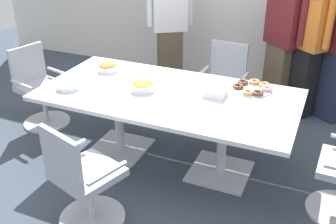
{
  "coord_description": "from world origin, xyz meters",
  "views": [
    {
      "loc": [
        1.35,
        -3.13,
        2.32
      ],
      "look_at": [
        0.0,
        0.0,
        0.55
      ],
      "focal_mm": 42.88,
      "sensor_mm": 36.0,
      "label": 1
    }
  ],
  "objects_px": {
    "plate_stack": "(68,86)",
    "person_standing_1": "(283,38)",
    "conference_table": "(168,105)",
    "office_chair_0": "(83,182)",
    "napkin_pile": "(215,92)",
    "office_chair_3": "(40,91)",
    "snack_bowl_chips_yellow": "(142,86)",
    "donut_platter": "(253,88)",
    "person_standing_2": "(307,41)",
    "office_chair_2": "(223,87)",
    "snack_bowl_pretzels": "(108,67)",
    "person_standing_0": "(170,24)"
  },
  "relations": [
    {
      "from": "office_chair_0",
      "to": "person_standing_1",
      "type": "distance_m",
      "value": 2.97
    },
    {
      "from": "person_standing_2",
      "to": "snack_bowl_pretzels",
      "type": "xyz_separation_m",
      "value": [
        -1.86,
        -1.33,
        -0.14
      ]
    },
    {
      "from": "person_standing_1",
      "to": "snack_bowl_pretzels",
      "type": "bearing_deg",
      "value": 79.48
    },
    {
      "from": "snack_bowl_chips_yellow",
      "to": "napkin_pile",
      "type": "height_order",
      "value": "snack_bowl_chips_yellow"
    },
    {
      "from": "snack_bowl_pretzels",
      "to": "napkin_pile",
      "type": "height_order",
      "value": "snack_bowl_pretzels"
    },
    {
      "from": "office_chair_3",
      "to": "donut_platter",
      "type": "height_order",
      "value": "office_chair_3"
    },
    {
      "from": "office_chair_3",
      "to": "donut_platter",
      "type": "distance_m",
      "value": 2.43
    },
    {
      "from": "person_standing_2",
      "to": "napkin_pile",
      "type": "xyz_separation_m",
      "value": [
        -0.63,
        -1.47,
        -0.14
      ]
    },
    {
      "from": "office_chair_0",
      "to": "person_standing_0",
      "type": "height_order",
      "value": "person_standing_0"
    },
    {
      "from": "person_standing_0",
      "to": "snack_bowl_pretzels",
      "type": "height_order",
      "value": "person_standing_0"
    },
    {
      "from": "conference_table",
      "to": "person_standing_2",
      "type": "relative_size",
      "value": 1.35
    },
    {
      "from": "office_chair_3",
      "to": "snack_bowl_chips_yellow",
      "type": "distance_m",
      "value": 1.51
    },
    {
      "from": "office_chair_2",
      "to": "snack_bowl_pretzels",
      "type": "relative_size",
      "value": 4.41
    },
    {
      "from": "snack_bowl_pretzels",
      "to": "plate_stack",
      "type": "xyz_separation_m",
      "value": [
        -0.11,
        -0.54,
        -0.02
      ]
    },
    {
      "from": "person_standing_2",
      "to": "donut_platter",
      "type": "bearing_deg",
      "value": 112.62
    },
    {
      "from": "plate_stack",
      "to": "napkin_pile",
      "type": "bearing_deg",
      "value": 16.65
    },
    {
      "from": "plate_stack",
      "to": "conference_table",
      "type": "bearing_deg",
      "value": 17.28
    },
    {
      "from": "office_chair_2",
      "to": "napkin_pile",
      "type": "bearing_deg",
      "value": 102.95
    },
    {
      "from": "office_chair_3",
      "to": "napkin_pile",
      "type": "height_order",
      "value": "office_chair_3"
    },
    {
      "from": "conference_table",
      "to": "donut_platter",
      "type": "xyz_separation_m",
      "value": [
        0.71,
        0.39,
        0.14
      ]
    },
    {
      "from": "office_chair_3",
      "to": "person_standing_2",
      "type": "relative_size",
      "value": 0.51
    },
    {
      "from": "office_chair_0",
      "to": "napkin_pile",
      "type": "distance_m",
      "value": 1.43
    },
    {
      "from": "office_chair_3",
      "to": "snack_bowl_chips_yellow",
      "type": "xyz_separation_m",
      "value": [
        1.44,
        -0.21,
        0.39
      ]
    },
    {
      "from": "person_standing_0",
      "to": "plate_stack",
      "type": "bearing_deg",
      "value": 50.76
    },
    {
      "from": "conference_table",
      "to": "plate_stack",
      "type": "distance_m",
      "value": 0.97
    },
    {
      "from": "office_chair_3",
      "to": "person_standing_0",
      "type": "distance_m",
      "value": 1.86
    },
    {
      "from": "office_chair_2",
      "to": "person_standing_2",
      "type": "height_order",
      "value": "person_standing_2"
    },
    {
      "from": "person_standing_1",
      "to": "person_standing_0",
      "type": "bearing_deg",
      "value": 38.1
    },
    {
      "from": "office_chair_3",
      "to": "snack_bowl_pretzels",
      "type": "distance_m",
      "value": 0.97
    },
    {
      "from": "office_chair_0",
      "to": "office_chair_2",
      "type": "distance_m",
      "value": 2.24
    },
    {
      "from": "person_standing_0",
      "to": "napkin_pile",
      "type": "height_order",
      "value": "person_standing_0"
    },
    {
      "from": "conference_table",
      "to": "person_standing_1",
      "type": "distance_m",
      "value": 1.84
    },
    {
      "from": "office_chair_2",
      "to": "office_chair_3",
      "type": "xyz_separation_m",
      "value": [
        -1.92,
        -0.93,
        0.0
      ]
    },
    {
      "from": "office_chair_0",
      "to": "snack_bowl_pretzels",
      "type": "xyz_separation_m",
      "value": [
        -0.55,
        1.34,
        0.39
      ]
    },
    {
      "from": "snack_bowl_chips_yellow",
      "to": "donut_platter",
      "type": "relative_size",
      "value": 0.61
    },
    {
      "from": "person_standing_1",
      "to": "plate_stack",
      "type": "xyz_separation_m",
      "value": [
        -1.69,
        -1.93,
        -0.14
      ]
    },
    {
      "from": "office_chair_0",
      "to": "napkin_pile",
      "type": "xyz_separation_m",
      "value": [
        0.67,
        1.21,
        0.39
      ]
    },
    {
      "from": "person_standing_0",
      "to": "snack_bowl_pretzels",
      "type": "bearing_deg",
      "value": 52.74
    },
    {
      "from": "person_standing_1",
      "to": "snack_bowl_chips_yellow",
      "type": "xyz_separation_m",
      "value": [
        -1.02,
        -1.69,
        -0.11
      ]
    },
    {
      "from": "office_chair_0",
      "to": "napkin_pile",
      "type": "height_order",
      "value": "office_chair_0"
    },
    {
      "from": "conference_table",
      "to": "office_chair_2",
      "type": "height_order",
      "value": "office_chair_2"
    },
    {
      "from": "office_chair_0",
      "to": "office_chair_2",
      "type": "height_order",
      "value": "same"
    },
    {
      "from": "office_chair_2",
      "to": "napkin_pile",
      "type": "distance_m",
      "value": 1.07
    },
    {
      "from": "person_standing_0",
      "to": "person_standing_2",
      "type": "bearing_deg",
      "value": 145.75
    },
    {
      "from": "person_standing_2",
      "to": "plate_stack",
      "type": "bearing_deg",
      "value": 82.26
    },
    {
      "from": "plate_stack",
      "to": "person_standing_1",
      "type": "bearing_deg",
      "value": 48.84
    },
    {
      "from": "snack_bowl_chips_yellow",
      "to": "person_standing_0",
      "type": "bearing_deg",
      "value": 104.55
    },
    {
      "from": "conference_table",
      "to": "office_chair_0",
      "type": "xyz_separation_m",
      "value": [
        -0.25,
        -1.09,
        -0.22
      ]
    },
    {
      "from": "conference_table",
      "to": "snack_bowl_pretzels",
      "type": "xyz_separation_m",
      "value": [
        -0.8,
        0.25,
        0.17
      ]
    },
    {
      "from": "person_standing_0",
      "to": "person_standing_2",
      "type": "distance_m",
      "value": 1.74
    }
  ]
}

